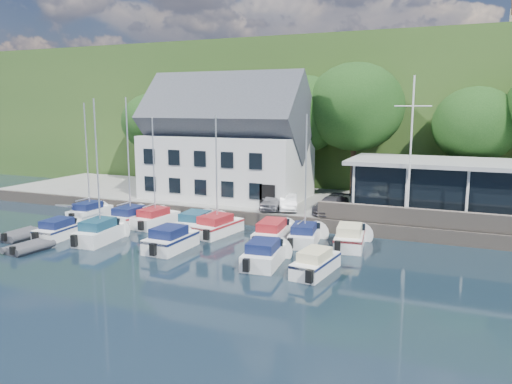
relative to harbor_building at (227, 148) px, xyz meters
The scene contains 34 objects.
ground 18.70m from the harbor_building, 67.01° to the right, with size 180.00×180.00×0.00m, color black.
quay 8.57m from the harbor_building, ahead, with size 60.00×13.00×1.00m, color gray.
quay_face 10.14m from the harbor_building, 38.16° to the right, with size 60.00×0.30×1.00m, color #6F6459.
hillside 46.11m from the harbor_building, 81.25° to the left, with size 160.00×75.00×16.00m, color #30511E.
field_patch 56.60m from the harbor_building, 74.34° to the left, with size 50.00×30.00×0.30m, color #586934.
harbor_building is the anchor object (origin of this frame).
club_pavilion 18.15m from the harbor_building, ahead, with size 13.20×7.20×4.10m, color black, non-canonical shape.
seawall 20.03m from the harbor_building, 15.03° to the right, with size 18.00×0.50×1.20m, color #6F6459.
gangway 13.23m from the harbor_building, 141.71° to the right, with size 1.20×6.00×1.40m, color silver, non-canonical shape.
car_silver 7.76m from the harbor_building, 31.35° to the right, with size 1.53×3.81×1.30m, color #AEAEB3.
car_white 8.62m from the harbor_building, 25.33° to the right, with size 1.32×3.78×1.24m, color silver.
car_dgrey 11.58m from the harbor_building, 17.22° to the right, with size 1.75×4.31×1.25m, color #333238.
car_blue 14.08m from the harbor_building, 10.87° to the right, with size 1.58×4.00×1.37m, color #32559B.
flagpole 16.86m from the harbor_building, 15.60° to the right, with size 2.43×0.20×10.11m, color silver, non-canonical shape.
tree_0 13.30m from the harbor_building, 152.85° to the left, with size 6.94×6.94×9.49m, color black, non-canonical shape.
tree_1 8.34m from the harbor_building, 135.31° to the left, with size 7.35×7.35×10.04m, color black, non-canonical shape.
tree_2 7.68m from the harbor_building, 44.53° to the left, with size 8.01×8.01×10.95m, color black, non-canonical shape.
tree_3 11.59m from the harbor_building, 25.85° to the left, with size 8.73×8.73×11.94m, color black, non-canonical shape.
tree_4 21.22m from the harbor_building, 16.75° to the left, with size 7.12×7.12×9.74m, color black, non-canonical shape.
boat_r1_0 11.96m from the harbor_building, 133.91° to the right, with size 1.85×5.49×8.57m, color white, non-canonical shape.
boat_r1_1 9.88m from the harbor_building, 113.18° to the right, with size 2.07×5.71×8.98m, color white, non-canonical shape.
boat_r1_2 8.83m from the harbor_building, 102.88° to the right, with size 1.90×5.86×8.48m, color white, non-canonical shape.
boat_r1_3 10.07m from the harbor_building, 78.31° to the right, with size 2.16×5.67×1.48m, color white, non-canonical shape.
boat_r1_4 9.76m from the harbor_building, 68.15° to the right, with size 2.13×6.03×8.87m, color white, non-canonical shape.
boat_r1_5 13.02m from the harbor_building, 49.06° to the right, with size 1.92×6.74×1.49m, color white, non-canonical shape.
boat_r1_6 13.52m from the harbor_building, 41.20° to the right, with size 1.89×5.49×8.28m, color white, non-canonical shape.
boat_r1_7 16.28m from the harbor_building, 32.98° to the right, with size 1.92×5.82×1.49m, color white, non-canonical shape.
boat_r2_0 16.09m from the harbor_building, 113.29° to the right, with size 1.83×5.36×1.37m, color white, non-canonical shape.
boat_r2_1 14.10m from the harbor_building, 101.42° to the right, with size 1.96×6.02×9.58m, color white, non-canonical shape.
boat_r2_2 14.65m from the harbor_building, 78.83° to the right, with size 2.16×5.50×1.54m, color white, non-canonical shape.
boat_r2_3 17.55m from the harbor_building, 56.54° to the right, with size 2.02×5.53×1.47m, color white, non-canonical shape.
boat_r2_4 19.67m from the harbor_building, 49.12° to the right, with size 1.65×5.49×1.39m, color white, non-canonical shape.
dinghy_0 18.20m from the harbor_building, 118.49° to the right, with size 1.87×3.11×0.73m, color #3A3B3F, non-canonical shape.
dinghy_1 19.00m from the harbor_building, 107.21° to the right, with size 1.74×2.89×0.68m, color #3A3B3F, non-canonical shape.
Camera 1 is at (12.73, -23.49, 9.09)m, focal length 35.00 mm.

